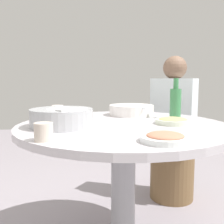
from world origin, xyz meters
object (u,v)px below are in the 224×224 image
(dish_shrimp, at_px, (165,138))
(tea_cup_near, at_px, (44,132))
(rice_bowl, at_px, (62,117))
(dish_noodles, at_px, (173,121))
(round_dining_table, at_px, (123,149))
(diner_left, at_px, (174,110))
(soup_bowl, at_px, (131,110))
(tea_cup_far, at_px, (58,111))
(stool_for_diner_left, at_px, (172,173))
(green_bottle, at_px, (175,102))

(dish_shrimp, bearing_deg, tea_cup_near, -97.24)
(rice_bowl, distance_m, dish_noodles, 0.59)
(rice_bowl, relative_size, dish_noodles, 1.63)
(dish_shrimp, bearing_deg, round_dining_table, -166.29)
(round_dining_table, height_order, dish_shrimp, dish_shrimp)
(tea_cup_near, relative_size, diner_left, 0.10)
(round_dining_table, bearing_deg, soup_bowl, 163.70)
(soup_bowl, xyz_separation_m, tea_cup_far, (-0.00, -0.49, 0.00))
(round_dining_table, height_order, soup_bowl, soup_bowl)
(soup_bowl, distance_m, stool_for_diner_left, 0.80)
(round_dining_table, bearing_deg, tea_cup_far, -131.94)
(dish_shrimp, bearing_deg, green_bottle, 157.83)
(soup_bowl, bearing_deg, diner_left, 130.68)
(dish_noodles, height_order, green_bottle, green_bottle)
(stool_for_diner_left, bearing_deg, tea_cup_far, -68.78)
(green_bottle, bearing_deg, tea_cup_near, -53.30)
(stool_for_diner_left, bearing_deg, soup_bowl, -49.32)
(tea_cup_near, height_order, diner_left, diner_left)
(tea_cup_far, distance_m, diner_left, 0.97)
(round_dining_table, xyz_separation_m, stool_for_diner_left, (-0.70, 0.51, -0.41))
(stool_for_diner_left, bearing_deg, rice_bowl, -47.80)
(dish_noodles, bearing_deg, diner_left, 161.07)
(rice_bowl, height_order, tea_cup_near, rice_bowl)
(round_dining_table, height_order, stool_for_diner_left, round_dining_table)
(rice_bowl, bearing_deg, soup_bowl, 133.62)
(soup_bowl, relative_size, diner_left, 0.41)
(green_bottle, distance_m, stool_for_diner_left, 0.86)
(dish_noodles, bearing_deg, soup_bowl, -156.06)
(round_dining_table, bearing_deg, green_bottle, 115.41)
(round_dining_table, distance_m, stool_for_diner_left, 0.96)
(soup_bowl, height_order, tea_cup_far, tea_cup_far)
(soup_bowl, bearing_deg, rice_bowl, -46.38)
(round_dining_table, bearing_deg, dish_noodles, 84.52)
(green_bottle, bearing_deg, soup_bowl, -127.35)
(soup_bowl, bearing_deg, tea_cup_far, -90.54)
(round_dining_table, height_order, tea_cup_far, tea_cup_far)
(rice_bowl, xyz_separation_m, green_bottle, (-0.22, 0.66, 0.05))
(tea_cup_far, bearing_deg, diner_left, 111.22)
(dish_noodles, distance_m, diner_left, 0.77)
(rice_bowl, xyz_separation_m, stool_for_diner_left, (-0.76, 0.84, -0.60))
(green_bottle, height_order, tea_cup_far, green_bottle)
(soup_bowl, relative_size, stool_for_diner_left, 0.72)
(green_bottle, bearing_deg, dish_noodles, -21.92)
(soup_bowl, bearing_deg, dish_shrimp, 0.15)
(dish_shrimp, relative_size, tea_cup_far, 2.59)
(stool_for_diner_left, distance_m, diner_left, 0.53)
(rice_bowl, relative_size, tea_cup_near, 4.31)
(round_dining_table, relative_size, green_bottle, 4.62)
(green_bottle, bearing_deg, dish_shrimp, -22.17)
(soup_bowl, xyz_separation_m, dish_shrimp, (0.77, 0.00, -0.02))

